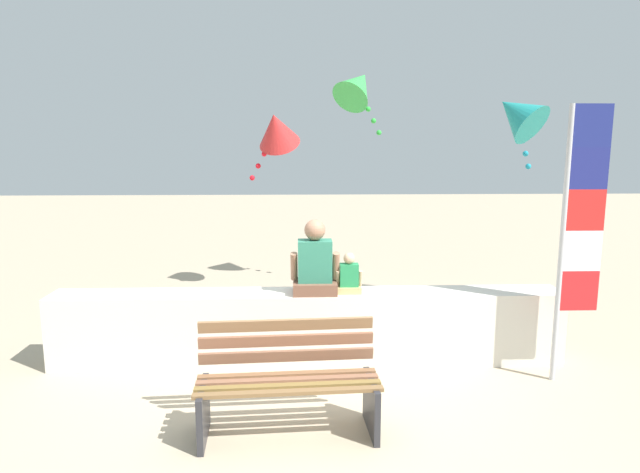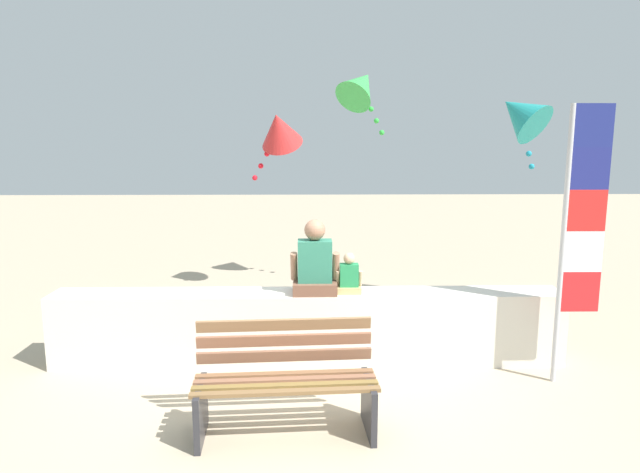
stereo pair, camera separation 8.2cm
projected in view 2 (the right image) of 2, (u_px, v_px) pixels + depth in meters
ground_plane at (308, 396)px, 5.20m from camera, size 40.00×40.00×0.00m
seawall_ledge at (308, 327)px, 5.96m from camera, size 5.45×0.46×0.78m
park_bench at (285, 383)px, 4.53m from camera, size 1.51×0.70×0.88m
person_adult at (315, 265)px, 5.81m from camera, size 0.51×0.38×0.78m
person_child at (349, 277)px, 5.85m from camera, size 0.28×0.21×0.43m
flag_banner at (578, 224)px, 5.27m from camera, size 0.42×0.05×2.72m
kite_teal at (520, 114)px, 7.37m from camera, size 0.98×1.01×1.17m
kite_green at (361, 86)px, 8.61m from camera, size 0.98×1.02×1.17m
kite_red at (279, 130)px, 8.15m from camera, size 0.83×0.93×1.14m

